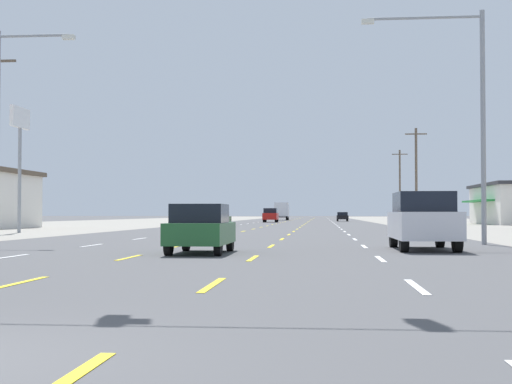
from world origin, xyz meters
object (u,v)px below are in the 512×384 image
Objects in this scene: pole_sign_left_row_1 at (20,135)px; streetlight_left_row_0 at (5,120)px; suv_far_right_near at (423,220)px; suv_inner_left_midfar at (271,215)px; sedan_far_right_far at (342,217)px; streetlight_right_row_0 at (469,106)px; sedan_far_left_mid at (220,218)px; hatchback_center_turn_nearest at (201,228)px; box_truck_inner_left_farther at (282,210)px.

streetlight_left_row_0 is (5.91, -15.29, -1.09)m from pole_sign_left_row_1.
suv_inner_left_midfar is at bearing 97.86° from suv_far_right_near.
streetlight_right_row_0 is at bearing -88.29° from sedan_far_right_far.
sedan_far_right_far is (-0.12, 90.84, -0.27)m from suv_far_right_near.
sedan_far_left_mid is at bearing -108.53° from sedan_far_right_far.
streetlight_right_row_0 is at bearing -79.78° from suv_inner_left_midfar.
hatchback_center_turn_nearest is 52.85m from sedan_far_left_mid.
sedan_far_left_mid is 59.24m from box_truck_inner_left_farther.
box_truck_inner_left_farther reaches higher than suv_far_right_near.
sedan_far_right_far is at bearing 72.27° from pole_sign_left_row_1.
pole_sign_left_row_1 reaches higher than suv_far_right_near.
hatchback_center_turn_nearest is at bearing -94.35° from sedan_far_right_far.
sedan_far_right_far is 0.63× the size of box_truck_inner_left_farther.
suv_far_right_near is 0.60× the size of pole_sign_left_row_1.
suv_far_right_near is 1.09× the size of sedan_far_left_mid.
suv_inner_left_midfar is 17.43m from sedan_far_right_far.
streetlight_left_row_0 reaches higher than pole_sign_left_row_1.
sedan_far_left_mid is at bearing 86.22° from streetlight_left_row_0.
sedan_far_left_mid is at bearing -93.10° from box_truck_inner_left_farther.
hatchback_center_turn_nearest is 94.01m from sedan_far_right_far.
hatchback_center_turn_nearest is 12.95m from streetlight_left_row_0.
box_truck_inner_left_farther is at bearing 120.84° from sedan_far_right_far.
suv_far_right_near is at bearing -89.92° from sedan_far_right_far.
box_truck_inner_left_farther is (3.21, 59.14, 1.08)m from sedan_far_left_mid.
suv_inner_left_midfar is 0.60× the size of pole_sign_left_row_1.
streetlight_left_row_0 is at bearing 180.00° from streetlight_right_row_0.
sedan_far_left_mid is at bearing 73.40° from pole_sign_left_row_1.
suv_far_right_near is 0.68× the size of box_truck_inner_left_farther.
box_truck_inner_left_farther is 105.13m from streetlight_right_row_0.
pole_sign_left_row_1 is 0.89× the size of streetlight_left_row_0.
suv_far_right_near is at bearing -74.25° from sedan_far_left_mid.
hatchback_center_turn_nearest is at bearing -87.58° from suv_inner_left_midfar.
streetlight_left_row_0 is at bearing -101.02° from sedan_far_right_far.
suv_inner_left_midfar is 31.74m from box_truck_inner_left_farther.
streetlight_left_row_0 is (-16.83, -86.41, 4.47)m from sedan_far_right_far.
sedan_far_left_mid is at bearing 105.75° from suv_far_right_near.
streetlight_left_row_0 reaches higher than suv_inner_left_midfar.
suv_far_right_near is 1.00× the size of suv_inner_left_midfar.
hatchback_center_turn_nearest is 111.62m from box_truck_inner_left_farther.
streetlight_right_row_0 is (9.70, 7.33, 4.81)m from hatchback_center_turn_nearest.
suv_inner_left_midfar is at bearing 77.93° from pole_sign_left_row_1.
streetlight_right_row_0 reaches higher than suv_far_right_near.
suv_inner_left_midfar is at bearing 85.01° from streetlight_left_row_0.
suv_far_right_near reaches higher than sedan_far_right_far.
hatchback_center_turn_nearest is 7.81m from suv_far_right_near.
suv_far_right_near is 6.82m from streetlight_right_row_0.
pole_sign_left_row_1 reaches higher than hatchback_center_turn_nearest.
sedan_far_left_mid is at bearing 110.02° from streetlight_right_row_0.
sedan_far_left_mid is 0.55× the size of pole_sign_left_row_1.
box_truck_inner_left_farther is 104.47m from streetlight_left_row_0.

